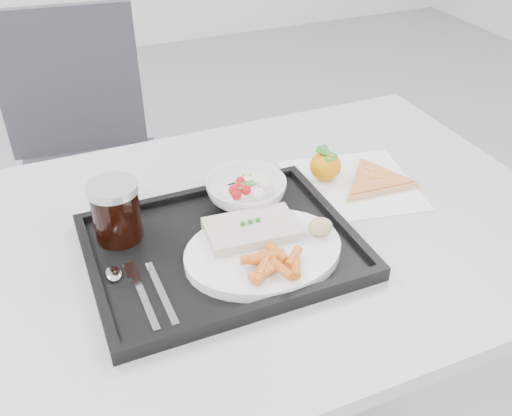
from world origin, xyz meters
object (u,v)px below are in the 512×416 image
at_px(dinner_plate, 263,252).
at_px(tray, 222,248).
at_px(chair, 85,146).
at_px(salad_bowl, 246,191).
at_px(tangerine, 326,166).
at_px(pizza_slice, 376,180).
at_px(cola_glass, 116,210).
at_px(table, 247,256).

bearing_deg(dinner_plate, tray, 135.43).
relative_size(chair, tray, 2.07).
xyz_separation_m(chair, salad_bowl, (0.22, -0.78, 0.25)).
distance_m(chair, tray, 0.92).
bearing_deg(tangerine, pizza_slice, -32.42).
xyz_separation_m(tray, salad_bowl, (0.09, 0.11, 0.03)).
xyz_separation_m(chair, dinner_plate, (0.18, -0.94, 0.24)).
bearing_deg(cola_glass, tray, -31.22).
relative_size(cola_glass, tangerine, 1.26).
relative_size(table, cola_glass, 11.11).
bearing_deg(dinner_plate, tangerine, 40.62).
relative_size(chair, cola_glass, 8.61).
bearing_deg(tangerine, dinner_plate, -139.38).
height_order(tangerine, pizza_slice, tangerine).
distance_m(salad_bowl, pizza_slice, 0.28).
xyz_separation_m(dinner_plate, pizza_slice, (0.31, 0.13, -0.01)).
height_order(chair, salad_bowl, chair).
bearing_deg(tangerine, chair, 118.30).
relative_size(tray, pizza_slice, 1.78).
xyz_separation_m(table, chair, (-0.19, 0.84, -0.15)).
height_order(tray, pizza_slice, tray).
bearing_deg(cola_glass, dinner_plate, -35.14).
bearing_deg(salad_bowl, table, -111.76).
distance_m(salad_bowl, cola_glass, 0.25).
xyz_separation_m(table, cola_glass, (-0.22, 0.05, 0.14)).
height_order(chair, tray, chair).
bearing_deg(cola_glass, chair, 87.96).
distance_m(table, dinner_plate, 0.14).
bearing_deg(pizza_slice, cola_glass, 178.48).
relative_size(salad_bowl, pizza_slice, 0.60).
height_order(table, dinner_plate, dinner_plate).
xyz_separation_m(table, dinner_plate, (-0.01, -0.10, 0.09)).
bearing_deg(chair, cola_glass, -92.04).
distance_m(table, chair, 0.87).
bearing_deg(table, tangerine, 23.04).
bearing_deg(tangerine, salad_bowl, -171.23).
relative_size(tray, cola_glass, 4.17).
height_order(salad_bowl, tangerine, tangerine).
bearing_deg(cola_glass, tangerine, 5.53).
bearing_deg(tray, chair, 98.21).
relative_size(tray, dinner_plate, 1.67).
height_order(salad_bowl, cola_glass, cola_glass).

